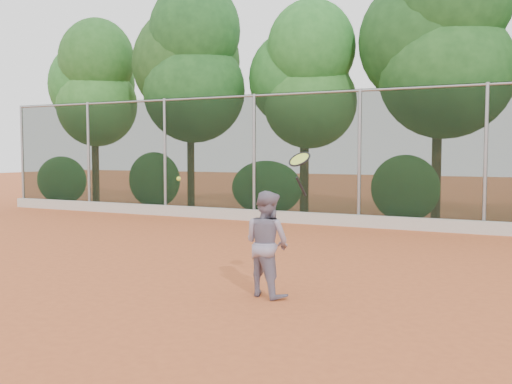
% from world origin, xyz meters
% --- Properties ---
extents(ground, '(80.00, 80.00, 0.00)m').
position_xyz_m(ground, '(0.00, 0.00, 0.00)').
color(ground, '#BC582C').
rests_on(ground, ground).
extents(concrete_curb, '(24.00, 0.20, 0.30)m').
position_xyz_m(concrete_curb, '(0.00, 6.82, 0.15)').
color(concrete_curb, beige).
rests_on(concrete_curb, ground).
extents(tennis_player, '(0.81, 0.72, 1.39)m').
position_xyz_m(tennis_player, '(0.91, -0.52, 0.69)').
color(tennis_player, gray).
rests_on(tennis_player, ground).
extents(chainlink_fence, '(24.09, 0.09, 3.50)m').
position_xyz_m(chainlink_fence, '(-0.00, 7.00, 1.86)').
color(chainlink_fence, black).
rests_on(chainlink_fence, ground).
extents(foliage_backdrop, '(23.70, 3.63, 7.55)m').
position_xyz_m(foliage_backdrop, '(-0.55, 8.98, 4.40)').
color(foliage_backdrop, '#3F2A18').
rests_on(foliage_backdrop, ground).
extents(tennis_racket, '(0.36, 0.33, 0.58)m').
position_xyz_m(tennis_racket, '(1.37, -0.54, 1.76)').
color(tennis_racket, black).
rests_on(tennis_racket, ground).
extents(tennis_ball_in_flight, '(0.06, 0.06, 0.06)m').
position_xyz_m(tennis_ball_in_flight, '(-0.65, -0.25, 1.50)').
color(tennis_ball_in_flight, '#D3E834').
rests_on(tennis_ball_in_flight, ground).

